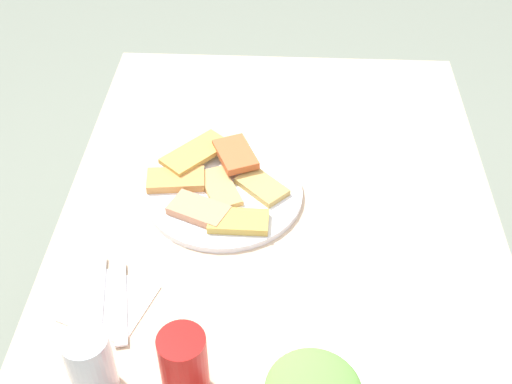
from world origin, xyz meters
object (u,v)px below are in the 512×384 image
object	(u,v)px
paper_napkin	(108,303)
spoon	(119,302)
dining_table	(278,241)
fork	(97,301)
pide_platter	(220,190)
drinking_glass	(89,365)
soda_can	(183,366)

from	to	relation	value
paper_napkin	spoon	bearing A→B (deg)	90.00
dining_table	fork	bearing A→B (deg)	-50.86
pide_platter	paper_napkin	distance (m)	0.31
dining_table	drinking_glass	distance (m)	0.48
pide_platter	fork	world-z (taller)	pide_platter
drinking_glass	soda_can	bearing A→B (deg)	91.12
fork	spoon	bearing A→B (deg)	80.56
soda_can	paper_napkin	world-z (taller)	soda_can
paper_napkin	soda_can	bearing A→B (deg)	44.26
dining_table	paper_napkin	size ratio (longest dim) A/B	8.95
soda_can	fork	xyz separation A→B (m)	(-0.15, -0.16, -0.06)
dining_table	paper_napkin	xyz separation A→B (m)	(0.23, -0.27, 0.09)
pide_platter	soda_can	world-z (taller)	soda_can
drinking_glass	fork	world-z (taller)	drinking_glass
soda_can	drinking_glass	distance (m)	0.13
pide_platter	drinking_glass	distance (m)	0.44
dining_table	paper_napkin	bearing A→B (deg)	-49.01
soda_can	spoon	size ratio (longest dim) A/B	0.73
fork	paper_napkin	bearing A→B (deg)	80.56
fork	spoon	distance (m)	0.04
drinking_glass	fork	distance (m)	0.16
pide_platter	spoon	world-z (taller)	pide_platter
soda_can	fork	world-z (taller)	soda_can
pide_platter	paper_napkin	size ratio (longest dim) A/B	2.54
paper_napkin	fork	xyz separation A→B (m)	(0.00, -0.02, 0.00)
spoon	paper_napkin	bearing A→B (deg)	-102.35
dining_table	drinking_glass	bearing A→B (deg)	-33.37
pide_platter	fork	size ratio (longest dim) A/B	1.64
spoon	drinking_glass	bearing A→B (deg)	-13.41
drinking_glass	paper_napkin	world-z (taller)	drinking_glass
dining_table	fork	world-z (taller)	fork
drinking_glass	paper_napkin	distance (m)	0.16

